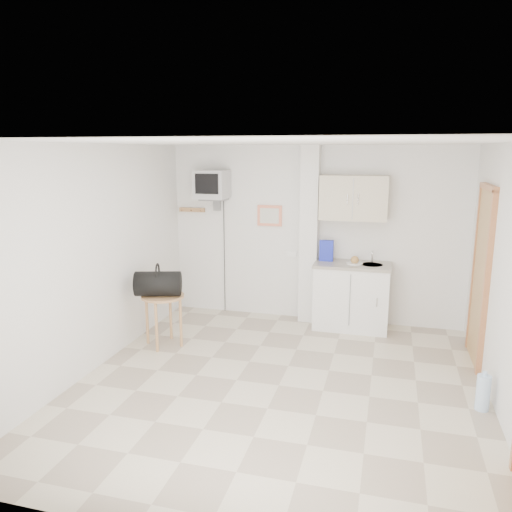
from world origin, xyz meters
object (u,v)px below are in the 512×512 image
(duffel_bag, at_px, (158,283))
(water_bottle, at_px, (483,393))
(round_table, at_px, (163,303))
(crt_television, at_px, (212,185))

(duffel_bag, xyz_separation_m, water_bottle, (3.67, -0.66, -0.64))
(duffel_bag, distance_m, water_bottle, 3.78)
(round_table, height_order, duffel_bag, duffel_bag)
(crt_television, relative_size, water_bottle, 5.50)
(crt_television, distance_m, round_table, 1.91)
(crt_television, height_order, round_table, crt_television)
(crt_television, relative_size, round_table, 3.26)
(round_table, relative_size, water_bottle, 1.69)
(crt_television, height_order, duffel_bag, crt_television)
(crt_television, xyz_separation_m, round_table, (-0.20, -1.31, -1.38))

